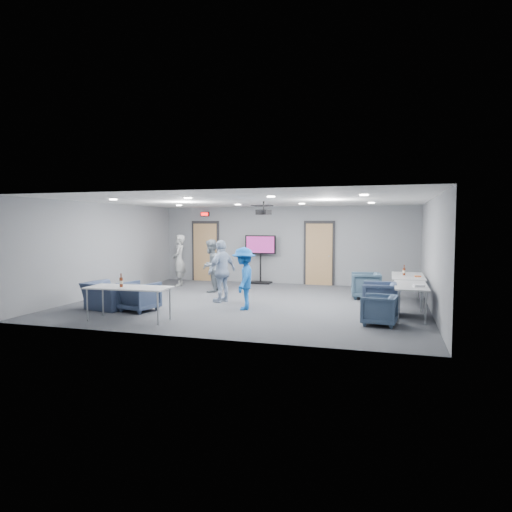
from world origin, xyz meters
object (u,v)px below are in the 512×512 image
(person_b, at_px, (211,266))
(person_d, at_px, (244,278))
(person_a, at_px, (179,260))
(projector, at_px, (264,212))
(chair_right_b, at_px, (380,298))
(table_right_b, at_px, (411,287))
(bottle_right, at_px, (404,271))
(tv_stand, at_px, (261,256))
(chair_front_a, at_px, (139,296))
(chair_right_c, at_px, (379,310))
(table_right_a, at_px, (408,277))
(bottle_front, at_px, (121,282))
(chair_right_a, at_px, (366,285))
(chair_front_b, at_px, (108,296))
(person_c, at_px, (222,271))
(table_front_left, at_px, (129,289))

(person_b, bearing_deg, person_d, 38.02)
(person_a, relative_size, projector, 4.27)
(chair_right_b, relative_size, table_right_b, 0.49)
(bottle_right, bearing_deg, tv_stand, 150.42)
(chair_front_a, xyz_separation_m, table_right_b, (6.20, 1.10, 0.32))
(chair_right_b, xyz_separation_m, chair_right_c, (0.00, -1.14, -0.06))
(chair_right_b, relative_size, table_right_a, 0.43)
(person_a, relative_size, chair_front_a, 2.20)
(table_right_a, distance_m, projector, 4.18)
(person_b, distance_m, table_right_a, 5.75)
(chair_front_a, relative_size, bottle_front, 2.66)
(table_right_a, relative_size, bottle_front, 6.57)
(chair_right_b, bearing_deg, chair_right_a, -169.40)
(person_d, height_order, chair_right_b, person_d)
(bottle_front, bearing_deg, chair_front_b, 135.33)
(person_c, height_order, person_d, person_c)
(chair_front_a, bearing_deg, chair_right_b, -154.02)
(person_c, xyz_separation_m, chair_front_b, (-2.32, -1.76, -0.50))
(chair_right_b, distance_m, chair_right_c, 1.14)
(bottle_front, bearing_deg, chair_right_c, 11.75)
(person_c, height_order, bottle_right, person_c)
(person_d, relative_size, table_front_left, 0.83)
(person_c, relative_size, bottle_right, 6.02)
(tv_stand, bearing_deg, person_b, -110.92)
(person_d, distance_m, table_front_left, 2.76)
(chair_front_b, bearing_deg, person_b, -99.18)
(chair_right_a, xyz_separation_m, table_front_left, (-4.76, -4.44, 0.32))
(chair_right_a, height_order, bottle_front, bottle_front)
(person_a, bearing_deg, bottle_right, 63.15)
(chair_right_c, bearing_deg, person_d, -98.02)
(person_b, bearing_deg, chair_right_c, 57.73)
(bottle_front, distance_m, projector, 4.23)
(tv_stand, bearing_deg, bottle_right, -29.58)
(tv_stand, distance_m, projector, 4.05)
(chair_front_a, relative_size, table_right_a, 0.40)
(tv_stand, bearing_deg, projector, -72.78)
(table_front_left, xyz_separation_m, bottle_right, (5.76, 4.06, 0.15))
(projector, bearing_deg, bottle_front, -107.84)
(chair_right_a, relative_size, bottle_front, 2.74)
(chair_right_c, height_order, bottle_front, bottle_front)
(person_a, height_order, table_right_b, person_a)
(chair_right_c, bearing_deg, table_right_b, 154.90)
(chair_right_a, height_order, table_right_b, chair_right_a)
(chair_front_b, xyz_separation_m, table_right_b, (7.07, 1.10, 0.35))
(table_right_a, bearing_deg, chair_right_a, 68.48)
(person_b, xyz_separation_m, chair_front_b, (-1.34, -3.37, -0.47))
(tv_stand, bearing_deg, person_a, -150.22)
(chair_front_a, bearing_deg, chair_front_b, 13.82)
(chair_right_b, bearing_deg, bottle_right, 162.73)
(person_c, height_order, chair_right_b, person_c)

